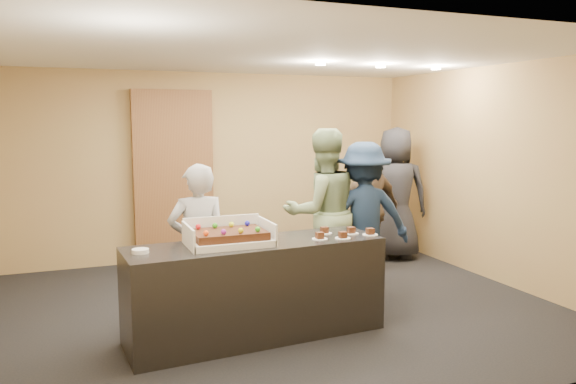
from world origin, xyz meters
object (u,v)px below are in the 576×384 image
Objects in this scene: person_sage_man at (322,213)px; sheet_cake at (229,234)px; serving_counter at (256,290)px; plate_stack at (140,251)px; cake_box at (228,239)px; person_navy_man at (363,218)px; storage_cabinet at (174,177)px; person_brown_extra at (370,209)px; person_dark_suit at (395,193)px; person_server_grey at (198,245)px.

sheet_cake is at bearing 35.18° from person_sage_man.
plate_stack is (-1.05, -0.04, 0.47)m from serving_counter.
person_navy_man is at bearing 24.37° from cake_box.
sheet_cake is at bearing -90.83° from storage_cabinet.
person_brown_extra is (2.41, 1.68, -0.16)m from sheet_cake.
person_dark_suit is (0.67, 0.45, 0.13)m from person_brown_extra.
sheet_cake is 4.50× the size of plate_stack.
plate_stack is at bearing 52.29° from person_dark_suit.
person_navy_man is at bearing -168.64° from person_server_grey.
person_brown_extra is at bearing 34.04° from serving_counter.
cake_box reaches higher than plate_stack.
person_server_grey is (-0.18, 0.49, -0.19)m from sheet_cake.
person_sage_man is (1.37, 0.93, 0.02)m from cake_box.
cake_box reaches higher than sheet_cake.
person_navy_man is at bearing -50.83° from storage_cabinet.
serving_counter is 3.17× the size of cake_box.
person_brown_extra reaches higher than person_server_grey.
serving_counter is 3.21m from storage_cabinet.
serving_counter is at bearing 60.02° from person_dark_suit.
sheet_cake is 0.34× the size of person_sage_man.
sheet_cake is at bearing 111.01° from person_server_grey.
person_sage_man is at bearing 24.76° from plate_stack.
person_sage_man is at bearing 22.11° from person_brown_extra.
cake_box is 0.47× the size of person_server_grey.
cake_box is 1.17× the size of sheet_cake.
person_sage_man is at bearing 34.81° from sheet_cake.
storage_cabinet is at bearing 5.18° from person_dark_suit.
cake_box is at bearing 112.20° from person_server_grey.
person_dark_suit is at bearing -152.63° from person_server_grey.
cake_box is 0.45× the size of person_brown_extra.
storage_cabinet is at bearing -94.24° from person_server_grey.
person_brown_extra is at bearing 28.30° from plate_stack.
person_navy_man is at bearing 170.78° from person_sage_man.
person_brown_extra is (0.54, 0.81, -0.05)m from person_navy_man.
serving_counter is at bearing -6.22° from cake_box.
serving_counter is 1.25× the size of person_dark_suit.
person_brown_extra is at bearing -154.59° from person_server_grey.
plate_stack is at bearing -176.91° from sheet_cake.
plate_stack is 2.81m from person_navy_man.
person_brown_extra is (1.03, 0.72, -0.13)m from person_sage_man.
plate_stack is (-0.79, -0.07, -0.03)m from cake_box.
person_sage_man is at bearing -58.28° from storage_cabinet.
serving_counter is 1.43× the size of person_brown_extra.
serving_counter is at bearing -86.07° from storage_cabinet.
storage_cabinet reaches higher than person_navy_man.
person_server_grey is at bearing 128.06° from serving_counter.
person_dark_suit is (2.82, 2.13, 0.51)m from serving_counter.
person_sage_man is (1.37, 0.95, -0.03)m from sheet_cake.
plate_stack is 2.38m from person_sage_man.
storage_cabinet is 1.38× the size of person_navy_man.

